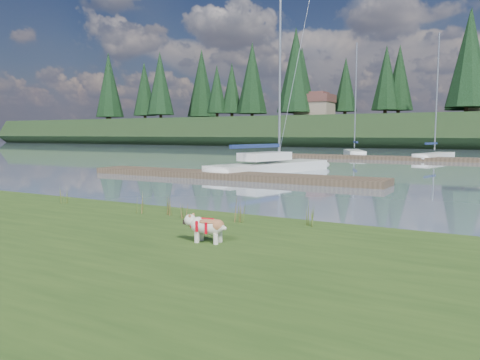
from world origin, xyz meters
The scene contains 21 objects.
ground centered at (0.00, 30.00, 0.00)m, with size 200.00×200.00×0.00m, color #7D90A7.
ridge centered at (0.00, 73.00, 2.50)m, with size 200.00×20.00×5.00m, color black.
bulldog centered at (3.65, -4.35, 0.65)m, with size 0.80×0.40×0.47m.
sailboat_main centered at (-3.41, 13.96, 0.42)m, with size 4.17×10.35×14.48m.
dock_near centered at (-4.00, 9.00, 0.15)m, with size 16.00×2.00×0.30m, color #4C3D2C.
dock_far centered at (2.00, 30.00, 0.15)m, with size 26.00×2.20×0.30m, color #4C3D2C.
sailboat_bg_1 centered at (-5.21, 36.12, 0.33)m, with size 4.22×7.51×11.26m.
sailboat_bg_2 centered at (3.06, 32.88, 0.33)m, with size 2.92×7.27×10.81m.
weed_0 centered at (0.63, -2.62, 0.58)m, with size 0.17×0.14×0.56m.
weed_1 centered at (1.39, -2.50, 0.56)m, with size 0.17×0.14×0.51m.
weed_2 centered at (3.27, -2.44, 0.59)m, with size 0.17×0.14×0.58m.
weed_3 centered at (-2.20, -2.45, 0.57)m, with size 0.17×0.14×0.53m.
weed_4 centered at (1.93, -2.65, 0.51)m, with size 0.17×0.14×0.39m.
weed_5 centered at (4.72, -2.13, 0.65)m, with size 0.17×0.14×0.71m.
mud_lip centered at (0.00, -1.60, 0.07)m, with size 60.00×0.50×0.14m, color #33281C.
conifer_0 centered at (-55.00, 67.00, 12.64)m, with size 5.72×5.72×14.15m.
conifer_1 centered at (-40.00, 71.00, 11.28)m, with size 4.40×4.40×11.30m.
conifer_2 centered at (-25.00, 68.00, 13.54)m, with size 6.60×6.60×16.05m.
conifer_3 centered at (-10.00, 72.00, 11.74)m, with size 4.84×4.84×12.25m.
conifer_4 centered at (3.00, 66.00, 13.09)m, with size 6.16×6.16×15.10m.
house_0 centered at (-22.00, 70.00, 7.31)m, with size 6.30×5.30×4.65m.
Camera 1 is at (8.09, -11.05, 2.25)m, focal length 35.00 mm.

